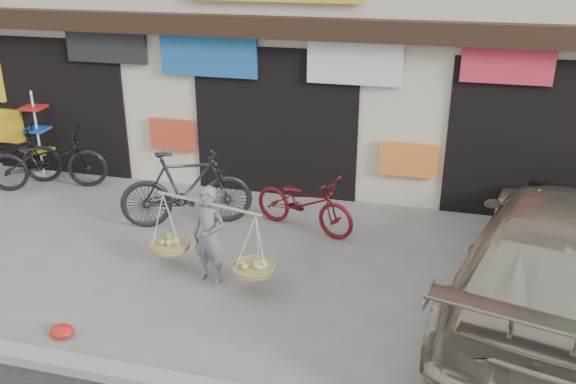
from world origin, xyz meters
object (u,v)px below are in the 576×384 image
(bike_1, at_px, (186,189))
(bike_3, at_px, (2,155))
(display_rack, at_px, (39,143))
(street_vendor, at_px, (209,240))
(bike_2, at_px, (304,202))
(suv, at_px, (567,261))
(bike_0, at_px, (47,160))

(bike_1, xyz_separation_m, bike_3, (-4.19, 0.83, -0.07))
(bike_1, xyz_separation_m, display_rack, (-3.72, 1.34, 0.06))
(bike_1, bearing_deg, display_rack, 46.02)
(street_vendor, xyz_separation_m, bike_2, (0.86, 1.93, -0.16))
(street_vendor, distance_m, bike_2, 2.12)
(bike_2, relative_size, bike_3, 0.83)
(bike_1, height_order, suv, suv)
(bike_2, xyz_separation_m, bike_3, (-6.09, 0.50, 0.10))
(street_vendor, relative_size, bike_2, 1.06)
(suv, xyz_separation_m, display_rack, (-9.29, 2.69, -0.11))
(display_rack, bearing_deg, street_vendor, -31.72)
(bike_1, xyz_separation_m, bike_2, (1.90, 0.33, -0.17))
(street_vendor, bearing_deg, suv, 16.50)
(street_vendor, distance_m, suv, 4.53)
(bike_1, height_order, display_rack, display_rack)
(bike_1, height_order, bike_2, bike_1)
(bike_3, relative_size, suv, 0.36)
(street_vendor, height_order, suv, suv)
(street_vendor, xyz_separation_m, bike_3, (-5.23, 2.43, -0.06))
(bike_2, distance_m, suv, 4.04)
(bike_2, height_order, display_rack, display_rack)
(bike_2, bearing_deg, bike_3, 104.26)
(bike_0, height_order, bike_1, bike_1)
(display_rack, bearing_deg, bike_0, -44.79)
(display_rack, bearing_deg, bike_1, -19.84)
(bike_2, height_order, suv, suv)
(display_rack, bearing_deg, bike_2, -10.22)
(bike_2, distance_m, bike_3, 6.11)
(bike_3, bearing_deg, bike_2, -118.78)
(bike_0, height_order, display_rack, display_rack)
(street_vendor, height_order, bike_0, street_vendor)
(suv, relative_size, display_rack, 3.45)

